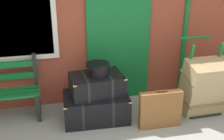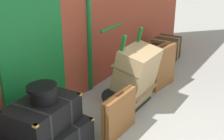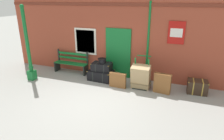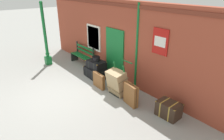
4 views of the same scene
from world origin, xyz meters
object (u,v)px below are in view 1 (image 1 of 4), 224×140
Objects in this scene: steamer_trunk_base at (96,107)px; suitcase_caramel at (160,110)px; round_hatbox at (99,68)px; large_brown_trunk at (205,87)px; steamer_trunk_middle at (97,85)px; porters_trolley at (198,93)px.

suitcase_caramel reaches higher than steamer_trunk_base.
round_hatbox is at bearing 23.87° from steamer_trunk_base.
round_hatbox is 1.74m from large_brown_trunk.
steamer_trunk_middle is at bearing 171.04° from large_brown_trunk.
steamer_trunk_middle is 1.74m from large_brown_trunk.
large_brown_trunk reaches higher than round_hatbox.
steamer_trunk_middle is 2.40× the size of round_hatbox.
round_hatbox reaches higher than suitcase_caramel.
steamer_trunk_base is 1.10× the size of large_brown_trunk.
porters_trolley reaches higher than steamer_trunk_middle.
steamer_trunk_base is 1.77m from large_brown_trunk.
steamer_trunk_middle reaches higher than suitcase_caramel.
large_brown_trunk reaches higher than steamer_trunk_middle.
steamer_trunk_base is 1.74m from porters_trolley.
porters_trolley is 1.26× the size of large_brown_trunk.
steamer_trunk_base is at bearing 178.08° from porters_trolley.
porters_trolley is at bearing -1.92° from steamer_trunk_base.
steamer_trunk_middle is at bearing 150.78° from suitcase_caramel.
round_hatbox is 0.29× the size of porters_trolley.
round_hatbox is at bearing 177.10° from porters_trolley.
round_hatbox is 0.37× the size of large_brown_trunk.
round_hatbox is (0.04, -0.01, 0.27)m from steamer_trunk_middle.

